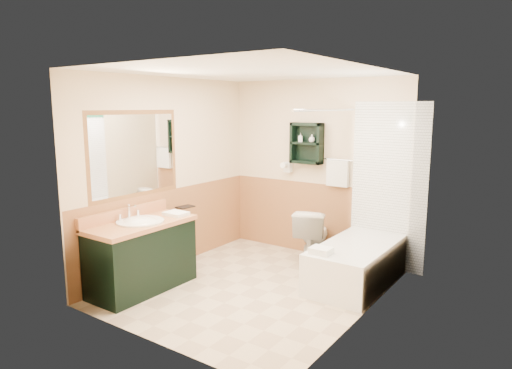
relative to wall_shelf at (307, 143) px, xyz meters
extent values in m
plane|color=beige|center=(0.10, -1.41, -1.55)|extent=(3.00, 3.00, 0.00)
cube|color=#FAEAC3|center=(0.10, 0.11, -0.35)|extent=(2.60, 0.04, 2.40)
cube|color=#FAEAC3|center=(-1.22, -1.41, -0.35)|extent=(0.04, 3.00, 2.40)
cube|color=#FAEAC3|center=(1.42, -1.41, -0.35)|extent=(0.04, 3.00, 2.40)
cube|color=white|center=(0.10, -1.41, 0.87)|extent=(2.60, 3.00, 0.04)
cube|color=black|center=(0.00, 0.00, 0.00)|extent=(0.45, 0.15, 0.55)
cylinder|color=silver|center=(0.63, -0.66, 0.45)|extent=(0.03, 1.60, 0.03)
cube|color=black|center=(-0.89, -2.15, -1.16)|extent=(0.59, 1.23, 0.78)
cube|color=white|center=(1.03, -0.59, -1.31)|extent=(0.72, 1.50, 0.48)
imported|color=white|center=(0.23, -0.22, -1.19)|extent=(0.59, 0.81, 0.71)
cube|color=white|center=(-0.79, -1.70, -0.75)|extent=(0.26, 0.21, 0.04)
imported|color=black|center=(-1.06, -1.33, -0.66)|extent=(0.16, 0.04, 0.21)
cube|color=white|center=(0.84, -1.18, -1.04)|extent=(0.22, 0.19, 0.07)
imported|color=white|center=(-0.09, -0.01, 0.04)|extent=(0.09, 0.13, 0.06)
imported|color=white|center=(0.08, -0.01, 0.06)|extent=(0.12, 0.13, 0.08)
camera|label=1|loc=(2.95, -5.44, 0.49)|focal=32.00mm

